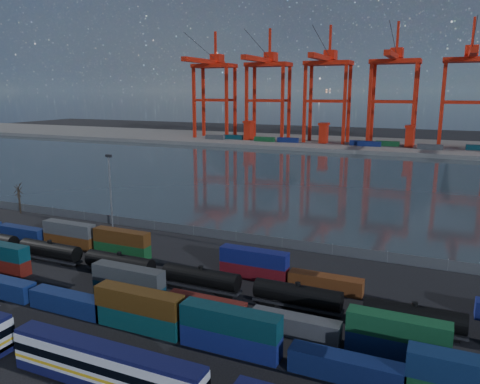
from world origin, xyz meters
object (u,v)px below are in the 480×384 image
at_px(passenger_train, 106,368).
at_px(tanker_string, 201,278).
at_px(bare_tree, 19,198).
at_px(gantry_cranes, 360,72).

height_order(passenger_train, tanker_string, passenger_train).
relative_size(passenger_train, bare_tree, 9.45).
distance_m(bare_tree, gantry_cranes, 187.89).
xyz_separation_m(passenger_train, tanker_string, (-2.87, 25.57, -0.42)).
height_order(passenger_train, bare_tree, bare_tree).
relative_size(passenger_train, gantry_cranes, 0.37).
relative_size(passenger_train, tanker_string, 0.71).
distance_m(tanker_string, gantry_cranes, 203.54).
xyz_separation_m(passenger_train, bare_tree, (-67.12, 48.13, 1.50)).
bearing_deg(passenger_train, tanker_string, 96.40).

